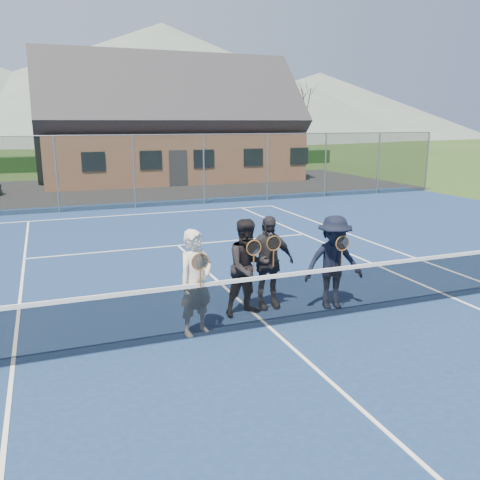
{
  "coord_description": "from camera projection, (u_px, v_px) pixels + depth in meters",
  "views": [
    {
      "loc": [
        -3.46,
        -7.58,
        3.52
      ],
      "look_at": [
        0.04,
        1.5,
        1.25
      ],
      "focal_mm": 38.0,
      "sensor_mm": 36.0,
      "label": 1
    }
  ],
  "objects": [
    {
      "name": "hedge_row",
      "position": [
        92.0,
        162.0,
        37.84
      ],
      "size": [
        40.0,
        1.2,
        1.1
      ],
      "primitive_type": "cube",
      "color": "black",
      "rests_on": "ground"
    },
    {
      "name": "court_markings",
      "position": [
        268.0,
        326.0,
        8.89
      ],
      "size": [
        11.03,
        23.83,
        0.01
      ],
      "color": "white",
      "rests_on": "court_surface"
    },
    {
      "name": "clubhouse",
      "position": [
        168.0,
        114.0,
        31.19
      ],
      "size": [
        15.6,
        8.2,
        7.7
      ],
      "color": "#9E6B4C",
      "rests_on": "ground"
    },
    {
      "name": "court_surface",
      "position": [
        268.0,
        327.0,
        8.89
      ],
      "size": [
        30.0,
        30.0,
        0.02
      ],
      "primitive_type": "cube",
      "color": "navy",
      "rests_on": "ground"
    },
    {
      "name": "tarmac_carpark",
      "position": [
        34.0,
        193.0,
        25.66
      ],
      "size": [
        40.0,
        12.0,
        0.01
      ],
      "primitive_type": "cube",
      "color": "black",
      "rests_on": "ground"
    },
    {
      "name": "hill_east",
      "position": [
        319.0,
        106.0,
        112.89
      ],
      "size": [
        90.0,
        90.0,
        14.0
      ],
      "primitive_type": "cone",
      "color": "slate",
      "rests_on": "ground"
    },
    {
      "name": "tree_c",
      "position": [
        114.0,
        91.0,
        38.26
      ],
      "size": [
        3.2,
        3.2,
        7.77
      ],
      "color": "#331F12",
      "rests_on": "ground"
    },
    {
      "name": "tennis_net",
      "position": [
        269.0,
        299.0,
        8.77
      ],
      "size": [
        11.68,
        0.08,
        1.1
      ],
      "color": "slate",
      "rests_on": "ground"
    },
    {
      "name": "player_c",
      "position": [
        267.0,
        262.0,
        9.63
      ],
      "size": [
        1.08,
        0.53,
        1.8
      ],
      "color": "#26252B",
      "rests_on": "court_surface"
    },
    {
      "name": "player_d",
      "position": [
        334.0,
        262.0,
        9.62
      ],
      "size": [
        1.25,
        0.83,
        1.8
      ],
      "color": "black",
      "rests_on": "court_surface"
    },
    {
      "name": "player_a",
      "position": [
        196.0,
        283.0,
        8.41
      ],
      "size": [
        0.77,
        0.65,
        1.8
      ],
      "color": "silver",
      "rests_on": "court_surface"
    },
    {
      "name": "player_b",
      "position": [
        248.0,
        267.0,
        9.3
      ],
      "size": [
        0.96,
        0.8,
        1.8
      ],
      "color": "black",
      "rests_on": "court_surface"
    },
    {
      "name": "tree_d",
      "position": [
        238.0,
        93.0,
        41.76
      ],
      "size": [
        3.2,
        3.2,
        7.77
      ],
      "color": "#382514",
      "rests_on": "ground"
    },
    {
      "name": "tree_e",
      "position": [
        303.0,
        95.0,
        43.87
      ],
      "size": [
        3.2,
        3.2,
        7.77
      ],
      "color": "#372214",
      "rests_on": "ground"
    },
    {
      "name": "hill_centre",
      "position": [
        164.0,
        83.0,
        99.71
      ],
      "size": [
        120.0,
        120.0,
        22.0
      ],
      "primitive_type": "cone",
      "color": "slate",
      "rests_on": "ground"
    },
    {
      "name": "ground",
      "position": [
        115.0,
        189.0,
        27.07
      ],
      "size": [
        220.0,
        220.0,
        0.0
      ],
      "primitive_type": "plane",
      "color": "#284418",
      "rests_on": "ground"
    },
    {
      "name": "perimeter_fence",
      "position": [
        134.0,
        172.0,
        20.81
      ],
      "size": [
        30.07,
        0.07,
        3.02
      ],
      "color": "slate",
      "rests_on": "ground"
    }
  ]
}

